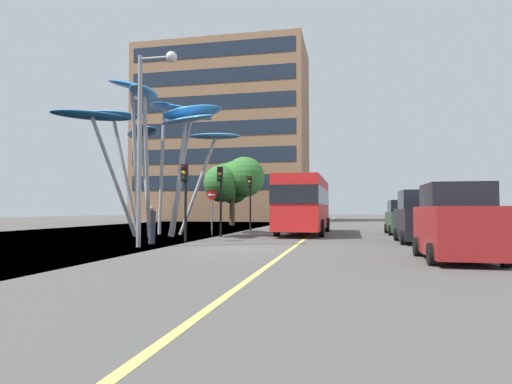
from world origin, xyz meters
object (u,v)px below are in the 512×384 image
object	(u,v)px
red_bus	(304,202)
car_parked_mid	(419,219)
street_lamp	(148,123)
traffic_light_kerb_far	(220,186)
leaf_sculpture	(159,123)
no_entry_sign	(212,205)
traffic_light_kerb_near	(185,186)
car_parked_near	(456,224)
car_parked_far	(404,218)
pedestrian	(152,225)
traffic_light_island_mid	(250,191)

from	to	relation	value
red_bus	car_parked_mid	bearing A→B (deg)	-46.61
street_lamp	traffic_light_kerb_far	bearing A→B (deg)	81.16
leaf_sculpture	traffic_light_kerb_far	size ratio (longest dim) A/B	2.50
no_entry_sign	red_bus	bearing A→B (deg)	23.46
traffic_light_kerb_near	traffic_light_kerb_far	xyz separation A→B (m)	(0.60, 3.74, 0.16)
car_parked_near	car_parked_far	size ratio (longest dim) A/B	0.94
traffic_light_kerb_near	pedestrian	size ratio (longest dim) A/B	2.17
traffic_light_island_mid	leaf_sculpture	bearing A→B (deg)	-119.30
traffic_light_kerb_far	no_entry_sign	distance (m)	2.16
red_bus	traffic_light_kerb_near	bearing A→B (deg)	-122.10
car_parked_near	traffic_light_kerb_near	bearing A→B (deg)	152.54
traffic_light_island_mid	no_entry_sign	bearing A→B (deg)	-99.76
car_parked_far	no_entry_sign	world-z (taller)	no_entry_sign
no_entry_sign	street_lamp	bearing A→B (deg)	-90.34
street_lamp	pedestrian	xyz separation A→B (m)	(-0.55, 1.62, -4.11)
car_parked_near	car_parked_far	world-z (taller)	car_parked_near
traffic_light_kerb_near	car_parked_far	bearing A→B (deg)	38.24
red_bus	pedestrian	xyz separation A→B (m)	(-5.77, -8.98, -1.13)
leaf_sculpture	traffic_light_kerb_far	distance (m)	5.41
red_bus	leaf_sculpture	size ratio (longest dim) A/B	1.02
no_entry_sign	car_parked_mid	bearing A→B (deg)	-19.21
red_bus	traffic_light_island_mid	bearing A→B (deg)	139.39
traffic_light_kerb_far	car_parked_far	world-z (taller)	traffic_light_kerb_far
traffic_light_kerb_far	car_parked_near	distance (m)	13.52
traffic_light_kerb_near	no_entry_sign	world-z (taller)	traffic_light_kerb_near
leaf_sculpture	traffic_light_island_mid	bearing A→B (deg)	60.70
leaf_sculpture	traffic_light_kerb_near	size ratio (longest dim) A/B	2.66
pedestrian	red_bus	bearing A→B (deg)	57.26
red_bus	pedestrian	world-z (taller)	red_bus
red_bus	street_lamp	size ratio (longest dim) A/B	1.26
traffic_light_kerb_far	traffic_light_island_mid	bearing A→B (deg)	89.95
traffic_light_kerb_near	traffic_light_kerb_far	bearing A→B (deg)	80.83
street_lamp	no_entry_sign	size ratio (longest dim) A/B	2.94
pedestrian	no_entry_sign	world-z (taller)	no_entry_sign
car_parked_mid	red_bus	bearing A→B (deg)	133.39
car_parked_near	car_parked_far	bearing A→B (deg)	88.81
red_bus	no_entry_sign	xyz separation A→B (m)	(-5.18, -2.25, -0.20)
red_bus	leaf_sculpture	distance (m)	9.82
traffic_light_kerb_far	no_entry_sign	size ratio (longest dim) A/B	1.44
leaf_sculpture	street_lamp	bearing A→B (deg)	-68.81
red_bus	leaf_sculpture	xyz separation A→B (m)	(-8.05, -3.32, 4.55)
car_parked_mid	leaf_sculpture	bearing A→B (deg)	168.82
traffic_light_kerb_far	car_parked_near	size ratio (longest dim) A/B	0.99
traffic_light_kerb_near	traffic_light_kerb_far	size ratio (longest dim) A/B	0.94
traffic_light_kerb_near	car_parked_mid	world-z (taller)	traffic_light_kerb_near
traffic_light_kerb_near	car_parked_far	size ratio (longest dim) A/B	0.87
leaf_sculpture	no_entry_sign	xyz separation A→B (m)	(2.87, 1.07, -4.75)
red_bus	traffic_light_island_mid	world-z (taller)	traffic_light_island_mid
car_parked_near	red_bus	bearing A→B (deg)	113.33
street_lamp	red_bus	bearing A→B (deg)	63.75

